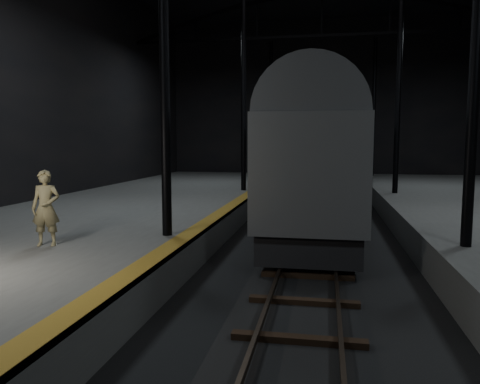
# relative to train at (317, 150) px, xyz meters

# --- Properties ---
(ground) EXTENTS (44.00, 44.00, 0.00)m
(ground) POSITION_rel_train_xyz_m (0.00, -6.25, -3.15)
(ground) COLOR black
(ground) RESTS_ON ground
(platform_left) EXTENTS (9.00, 43.80, 1.00)m
(platform_left) POSITION_rel_train_xyz_m (-7.50, -6.25, -2.65)
(platform_left) COLOR #52524F
(platform_left) RESTS_ON ground
(tactile_strip) EXTENTS (0.50, 43.80, 0.01)m
(tactile_strip) POSITION_rel_train_xyz_m (-3.25, -6.25, -2.15)
(tactile_strip) COLOR olive
(tactile_strip) RESTS_ON platform_left
(track) EXTENTS (2.40, 43.00, 0.24)m
(track) POSITION_rel_train_xyz_m (0.00, -6.25, -3.08)
(track) COLOR #3F3328
(track) RESTS_ON ground
(train) EXTENTS (3.16, 21.14, 5.65)m
(train) POSITION_rel_train_xyz_m (0.00, 0.00, 0.00)
(train) COLOR #A2A5AA
(train) RESTS_ON ground
(woman) EXTENTS (0.76, 0.58, 1.85)m
(woman) POSITION_rel_train_xyz_m (-6.25, -12.02, -1.23)
(woman) COLOR #978A5D
(woman) RESTS_ON platform_left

